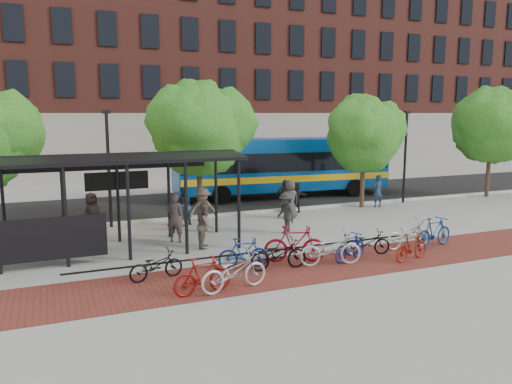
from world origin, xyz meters
name	(u,v)px	position (x,y,z in m)	size (l,w,h in m)	color
ground	(289,230)	(0.00, 0.00, 0.00)	(160.00, 160.00, 0.00)	#9E9E99
asphalt_street	(227,200)	(0.00, 8.00, 0.01)	(160.00, 8.00, 0.01)	black
curb	(254,212)	(0.00, 4.00, 0.06)	(160.00, 0.25, 0.12)	#B7B7B2
brick_strip	(302,268)	(-2.00, -5.00, 0.00)	(24.00, 3.00, 0.01)	maroon
bike_rack_rail	(255,266)	(-3.30, -4.10, 0.00)	(12.00, 0.05, 0.95)	black
building_brick	(262,60)	(10.00, 26.00, 10.00)	(55.00, 14.00, 20.00)	brown
bus_shelter	(88,171)	(-8.13, -0.48, 3.00)	(10.60, 3.07, 3.60)	black
tree_b	(200,125)	(-2.90, 3.35, 4.46)	(5.15, 4.20, 6.47)	#382619
tree_c	(365,131)	(6.09, 3.35, 4.05)	(4.66, 3.80, 5.92)	#382619
tree_d	(492,122)	(15.10, 3.35, 4.47)	(5.39, 4.40, 6.55)	#382619
lamp_post_left	(109,165)	(-7.00, 3.60, 2.75)	(0.35, 0.20, 5.12)	black
lamp_post_right	(405,154)	(9.00, 3.60, 2.75)	(0.35, 0.20, 5.12)	black
bus	(283,163)	(3.58, 8.10, 2.01)	(13.12, 3.87, 3.49)	#084693
bike_0	(156,265)	(-6.59, -4.24, 0.45)	(0.59, 1.70, 0.89)	black
bike_1	(203,276)	(-5.64, -5.96, 0.53)	(0.49, 1.75, 1.05)	maroon
bike_2	(234,271)	(-4.73, -6.01, 0.56)	(0.74, 2.12, 1.11)	#B5B5B8
bike_3	(244,253)	(-3.72, -4.19, 0.51)	(0.48, 1.68, 1.01)	navy
bike_4	(278,254)	(-2.76, -4.79, 0.51)	(0.67, 1.93, 1.01)	black
bike_5	(295,244)	(-1.89, -4.24, 0.63)	(0.59, 2.10, 1.26)	maroon
bike_6	(330,249)	(-0.97, -5.03, 0.56)	(0.74, 2.12, 1.11)	#B4B4B6
bike_7	(350,247)	(-0.09, -4.85, 0.49)	(0.46, 1.62, 0.97)	navy
bike_8	(367,243)	(0.86, -4.48, 0.45)	(0.60, 1.71, 0.90)	black
bike_9	(411,247)	(1.87, -5.63, 0.49)	(0.46, 1.62, 0.98)	maroon
bike_10	(408,234)	(2.84, -4.30, 0.55)	(0.73, 2.08, 1.09)	#B8B8BB
bike_11	(434,232)	(3.83, -4.53, 0.57)	(0.54, 1.90, 1.14)	navy
pedestrian_0	(92,213)	(-7.88, 2.53, 0.88)	(0.86, 0.56, 1.76)	black
pedestrian_1	(175,218)	(-4.99, -0.08, 0.98)	(0.71, 0.47, 1.95)	#403633
pedestrian_2	(183,206)	(-3.98, 2.58, 0.89)	(0.86, 0.67, 1.77)	#223B51
pedestrian_3	(203,210)	(-3.47, 1.18, 0.94)	(1.22, 0.70, 1.89)	brown
pedestrian_4	(284,196)	(1.61, 3.77, 0.83)	(0.97, 0.40, 1.65)	#272727
pedestrian_5	(296,197)	(2.04, 3.36, 0.78)	(1.45, 0.46, 1.57)	black
pedestrian_6	(290,199)	(1.16, 2.22, 0.93)	(0.91, 0.59, 1.86)	#3C3430
pedestrian_7	(378,191)	(6.79, 3.00, 0.87)	(0.64, 0.42, 1.75)	#1F3248
pedestrian_8	(205,225)	(-4.14, -1.31, 0.86)	(0.83, 0.65, 1.72)	brown
pedestrian_9	(286,213)	(-0.38, -0.47, 0.87)	(1.13, 0.65, 1.74)	#2B2B2B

